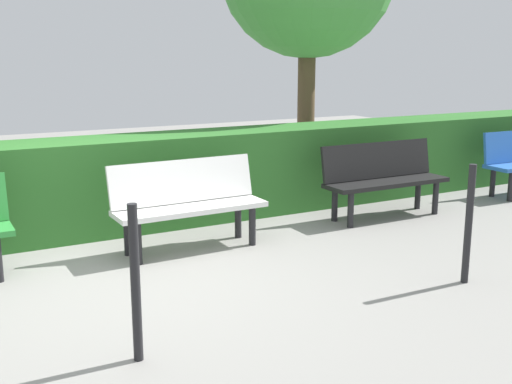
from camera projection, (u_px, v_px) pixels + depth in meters
The scene contains 6 objects.
ground_plane at pixel (109, 281), 5.19m from camera, with size 21.47×21.47×0.00m, color gray.
bench_black at pixel (383, 176), 7.18m from camera, with size 1.55×0.47×0.86m.
bench_white at pixel (188, 200), 5.98m from camera, with size 1.49×0.50×0.86m.
hedge_row at pixel (164, 179), 6.90m from camera, with size 17.47×0.76×1.00m, color #2D6B28.
railing_post_mid at pixel (469, 224), 5.05m from camera, with size 0.06×0.06×1.00m, color black.
railing_post_far at pixel (135, 284), 3.74m from camera, with size 0.06×0.06×1.00m, color black.
Camera 1 is at (1.26, 4.89, 1.86)m, focal length 43.40 mm.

